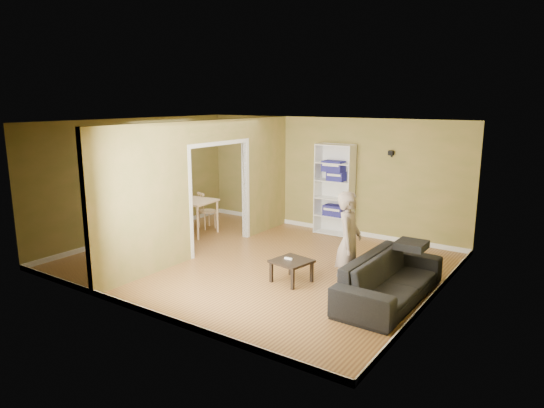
% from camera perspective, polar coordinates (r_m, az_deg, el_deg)
% --- Properties ---
extents(room_shell, '(6.50, 6.50, 6.50)m').
position_cam_1_polar(room_shell, '(8.84, -1.80, 1.20)').
color(room_shell, olive).
rests_on(room_shell, ground).
extents(partition, '(0.22, 5.50, 2.60)m').
position_cam_1_polar(partition, '(9.58, -7.63, 1.95)').
color(partition, '#9E8548').
rests_on(partition, ground).
extents(wall_speaker, '(0.10, 0.10, 0.10)m').
position_cam_1_polar(wall_speaker, '(10.41, 13.82, 5.86)').
color(wall_speaker, black).
rests_on(wall_speaker, room_shell).
extents(sofa, '(2.34, 1.03, 0.88)m').
position_cam_1_polar(sofa, '(7.57, 13.79, -7.78)').
color(sofa, '#313133').
rests_on(sofa, ground).
extents(person, '(0.80, 0.70, 1.90)m').
position_cam_1_polar(person, '(7.59, 9.05, -3.52)').
color(person, slate).
rests_on(person, ground).
extents(bookshelf, '(0.86, 0.37, 2.03)m').
position_cam_1_polar(bookshelf, '(10.94, 7.48, 1.71)').
color(bookshelf, white).
rests_on(bookshelf, ground).
extents(paper_box_navy_a, '(0.46, 0.30, 0.24)m').
position_cam_1_polar(paper_box_navy_a, '(10.98, 7.36, -0.74)').
color(paper_box_navy_a, navy).
rests_on(paper_box_navy_a, bookshelf).
extents(paper_box_navy_b, '(0.39, 0.25, 0.20)m').
position_cam_1_polar(paper_box_navy_b, '(10.83, 7.57, 3.26)').
color(paper_box_navy_b, navy).
rests_on(paper_box_navy_b, bookshelf).
extents(paper_box_navy_c, '(0.46, 0.30, 0.24)m').
position_cam_1_polar(paper_box_navy_c, '(10.82, 7.25, 4.64)').
color(paper_box_navy_c, navy).
rests_on(paper_box_navy_c, bookshelf).
extents(coffee_table, '(0.57, 0.57, 0.38)m').
position_cam_1_polar(coffee_table, '(8.10, 2.32, -7.00)').
color(coffee_table, '#35291F').
rests_on(coffee_table, ground).
extents(game_controller, '(0.14, 0.04, 0.03)m').
position_cam_1_polar(game_controller, '(8.11, 1.95, -6.43)').
color(game_controller, white).
rests_on(game_controller, coffee_table).
extents(dining_table, '(1.24, 0.83, 0.78)m').
position_cam_1_polar(dining_table, '(11.13, -9.96, 0.14)').
color(dining_table, beige).
rests_on(dining_table, ground).
extents(chair_left, '(0.48, 0.48, 1.02)m').
position_cam_1_polar(chair_left, '(11.60, -12.60, -0.43)').
color(chair_left, tan).
rests_on(chair_left, ground).
extents(chair_near, '(0.50, 0.50, 0.94)m').
position_cam_1_polar(chair_near, '(10.66, -12.10, -1.73)').
color(chair_near, tan).
rests_on(chair_near, ground).
extents(chair_far, '(0.50, 0.50, 0.87)m').
position_cam_1_polar(chair_far, '(11.52, -7.68, -0.70)').
color(chair_far, tan).
rests_on(chair_far, ground).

